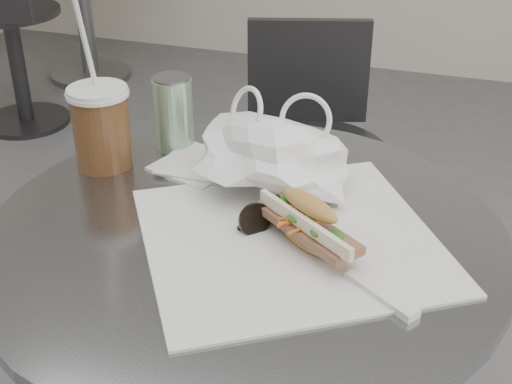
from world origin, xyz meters
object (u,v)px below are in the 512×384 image
(cafe_table, at_px, (245,370))
(sunglasses, at_px, (273,216))
(chair_far, at_px, (306,193))
(drink_can, at_px, (173,113))
(bg_chair, at_px, (11,48))
(iced_coffee, at_px, (101,126))
(banh_mi, at_px, (308,223))

(cafe_table, relative_size, sunglasses, 8.28)
(chair_far, distance_m, drink_can, 0.74)
(chair_far, relative_size, bg_chair, 0.98)
(iced_coffee, bearing_deg, chair_far, 74.86)
(iced_coffee, distance_m, drink_can, 0.13)
(chair_far, height_order, banh_mi, banh_mi)
(chair_far, xyz_separation_m, iced_coffee, (-0.18, -0.68, 0.46))
(cafe_table, xyz_separation_m, sunglasses, (0.04, 0.02, 0.29))
(sunglasses, bearing_deg, banh_mi, -73.07)
(drink_can, bearing_deg, bg_chair, 135.40)
(chair_far, bearing_deg, sunglasses, 83.84)
(iced_coffee, height_order, sunglasses, iced_coffee)
(bg_chair, xyz_separation_m, iced_coffee, (1.28, -1.45, 0.46))
(bg_chair, bearing_deg, sunglasses, -60.91)
(cafe_table, bearing_deg, bg_chair, 135.11)
(bg_chair, distance_m, banh_mi, 2.34)
(sunglasses, bearing_deg, cafe_table, 158.45)
(drink_can, bearing_deg, chair_far, 80.22)
(banh_mi, bearing_deg, chair_far, 139.70)
(cafe_table, relative_size, banh_mi, 3.43)
(cafe_table, xyz_separation_m, banh_mi, (0.10, -0.02, 0.31))
(banh_mi, height_order, sunglasses, banh_mi)
(iced_coffee, bearing_deg, cafe_table, -22.09)
(iced_coffee, bearing_deg, drink_can, 50.15)
(cafe_table, distance_m, bg_chair, 2.22)
(sunglasses, bearing_deg, drink_can, 95.50)
(drink_can, bearing_deg, banh_mi, -37.61)
(cafe_table, xyz_separation_m, bg_chair, (-1.57, 1.57, -0.11))
(sunglasses, xyz_separation_m, drink_can, (-0.24, 0.20, 0.05))
(banh_mi, bearing_deg, bg_chair, 172.24)
(bg_chair, xyz_separation_m, sunglasses, (1.61, -1.55, 0.40))
(banh_mi, distance_m, iced_coffee, 0.41)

